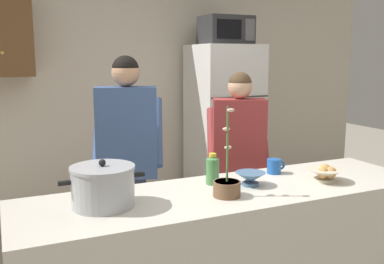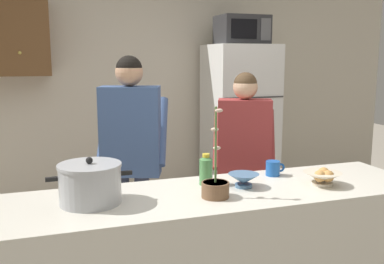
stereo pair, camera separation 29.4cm
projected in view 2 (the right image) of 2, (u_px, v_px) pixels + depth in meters
The scene contains 11 objects.
back_wall_unit at pixel (116, 86), 4.43m from camera, with size 6.00×0.48×2.60m.
refrigerator at pixel (239, 133), 4.50m from camera, with size 0.64×0.68×1.79m.
microwave at pixel (242, 30), 4.30m from camera, with size 0.48×0.37×0.28m.
person_near_pot at pixel (131, 143), 3.17m from camera, with size 0.61×0.55×1.68m.
person_by_sink at pixel (244, 151), 3.31m from camera, with size 0.58×0.54×1.56m.
cooking_pot at pixel (90, 183), 2.25m from camera, with size 0.44×0.33×0.25m.
coffee_mug at pixel (273, 168), 2.78m from camera, with size 0.13×0.09×0.10m.
bread_bowl at pixel (323, 177), 2.57m from camera, with size 0.23×0.23×0.10m.
empty_bowl at pixel (244, 179), 2.53m from camera, with size 0.18×0.18×0.08m.
bottle_near_edge at pixel (206, 170), 2.58m from camera, with size 0.08×0.08×0.19m.
potted_orchid at pixel (215, 186), 2.35m from camera, with size 0.15×0.15×0.49m.
Camera 2 is at (-0.92, -2.20, 1.67)m, focal length 40.72 mm.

